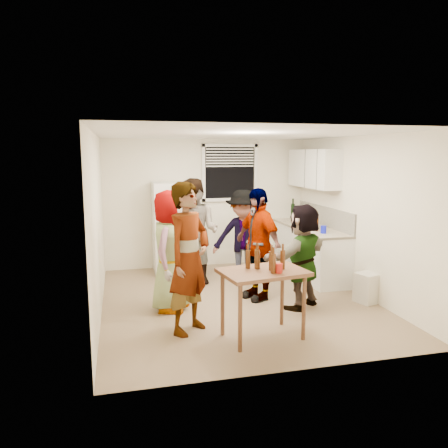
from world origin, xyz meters
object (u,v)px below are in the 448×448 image
object	(u,v)px
beer_bottle_counter	(316,231)
guest_back_right	(243,282)
red_cup	(279,273)
blue_cup	(323,233)
beer_bottle_table	(248,268)
guest_orange	(301,307)
guest_black	(257,298)
kettle	(300,224)
wine_bottle	(293,219)
refrigerator	(172,228)
guest_back_left	(196,283)
serving_table	(262,337)
guest_grey	(171,309)
guest_stripe	(190,331)
trash_bin	(367,286)

from	to	relation	value
beer_bottle_counter	guest_back_right	xyz separation A→B (m)	(-1.25, 0.23, -0.90)
beer_bottle_counter	red_cup	xyz separation A→B (m)	(-1.51, -2.18, -0.06)
blue_cup	beer_bottle_table	distance (m)	2.48
beer_bottle_counter	guest_orange	size ratio (longest dim) A/B	0.17
beer_bottle_counter	blue_cup	bearing A→B (deg)	-85.26
guest_black	beer_bottle_counter	bearing A→B (deg)	96.83
kettle	wine_bottle	size ratio (longest dim) A/B	0.83
refrigerator	red_cup	size ratio (longest dim) A/B	15.07
kettle	guest_back_left	xyz separation A→B (m)	(-2.10, -0.42, -0.90)
beer_bottle_counter	red_cup	world-z (taller)	beer_bottle_counter
wine_bottle	red_cup	size ratio (longest dim) A/B	2.75
guest_orange	guest_back_right	bearing A→B (deg)	-104.56
wine_bottle	guest_back_right	bearing A→B (deg)	-139.51
serving_table	guest_grey	xyz separation A→B (m)	(-0.97, 1.25, 0.00)
serving_table	guest_back_right	bearing A→B (deg)	79.87
guest_grey	guest_black	distance (m)	1.37
guest_back_right	kettle	bearing A→B (deg)	44.57
guest_grey	guest_back_left	distance (m)	1.32
blue_cup	kettle	bearing A→B (deg)	88.30
serving_table	guest_stripe	bearing A→B (deg)	154.27
trash_bin	refrigerator	bearing A→B (deg)	137.57
kettle	red_cup	distance (m)	3.39
beer_bottle_table	beer_bottle_counter	bearing A→B (deg)	46.37
wine_bottle	guest_black	distance (m)	2.65
wine_bottle	guest_black	size ratio (longest dim) A/B	0.18
red_cup	guest_stripe	xyz separation A→B (m)	(-0.98, 0.55, -0.84)
guest_back_left	guest_orange	distance (m)	2.02
refrigerator	wine_bottle	world-z (taller)	refrigerator
wine_bottle	beer_bottle_table	size ratio (longest dim) A/B	1.39
refrigerator	red_cup	distance (m)	3.50
wine_bottle	guest_grey	bearing A→B (deg)	-141.40
serving_table	guest_back_right	size ratio (longest dim) A/B	0.62
beer_bottle_table	red_cup	size ratio (longest dim) A/B	1.97
beer_bottle_table	guest_grey	distance (m)	1.62
refrigerator	guest_grey	distance (m)	2.19
guest_grey	guest_stripe	world-z (taller)	guest_grey
beer_bottle_table	guest_orange	bearing A→B (deg)	35.64
red_cup	guest_back_right	world-z (taller)	red_cup
kettle	wine_bottle	distance (m)	0.61
beer_bottle_counter	beer_bottle_table	xyz separation A→B (m)	(-1.81, -1.90, -0.06)
beer_bottle_table	guest_stripe	size ratio (longest dim) A/B	0.12
refrigerator	guest_black	xyz separation A→B (m)	(1.08, -1.84, -0.85)
kettle	trash_bin	size ratio (longest dim) A/B	0.57
blue_cup	guest_orange	size ratio (longest dim) A/B	0.08
trash_bin	guest_orange	distance (m)	1.07
kettle	trash_bin	bearing A→B (deg)	-96.71
serving_table	guest_orange	size ratio (longest dim) A/B	0.65
guest_stripe	serving_table	bearing A→B (deg)	-69.23
guest_back_left	wine_bottle	bearing A→B (deg)	61.70
guest_stripe	guest_orange	xyz separation A→B (m)	(1.74, 0.49, 0.00)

